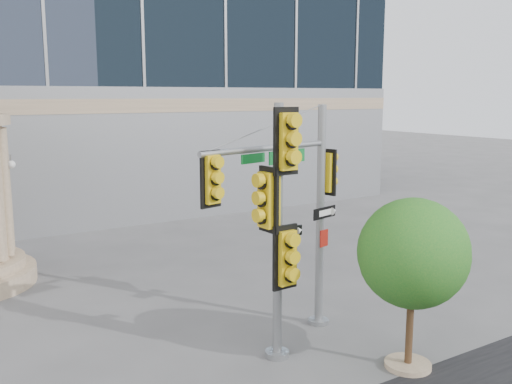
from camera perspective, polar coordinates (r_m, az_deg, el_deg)
ground at (r=13.24m, az=4.36°, el=-15.64°), size 120.00×120.00×0.00m
main_signal_pole at (r=13.08m, az=3.88°, el=-0.42°), size 4.15×1.36×5.44m
secondary_signal_pole at (r=11.82m, az=2.35°, el=-2.15°), size 0.96×0.71×5.50m
street_tree at (r=12.15m, az=15.50°, el=-6.32°), size 2.32×2.27×3.62m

